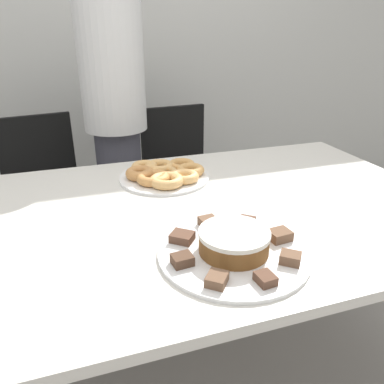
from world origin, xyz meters
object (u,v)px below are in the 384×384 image
Objects in this scene: person_standing at (116,117)px; plate_donuts at (165,177)px; frosted_cake at (234,241)px; office_chair_right at (182,188)px; plate_cake at (233,253)px; office_chair_left at (49,206)px.

person_standing is 4.79× the size of plate_donuts.
plate_donuts is 1.90× the size of frosted_cake.
plate_cake is at bearing -105.52° from office_chair_right.
person_standing reaches higher than office_chair_left.
plate_donuts is (0.10, -0.57, -0.12)m from person_standing.
office_chair_left is 0.90m from plate_donuts.
frosted_cake is at bearing -76.91° from office_chair_left.
office_chair_right is 0.80m from plate_donuts.
plate_donuts is at bearing 93.61° from plate_cake.
office_chair_right reaches higher than plate_cake.
office_chair_right is 1.32m from frosted_cake.
plate_cake is 1.12× the size of plate_donuts.
office_chair_left is 1.40m from frosted_cake.
office_chair_left is (-0.39, 0.09, -0.48)m from person_standing.
office_chair_left is 0.76m from office_chair_right.
frosted_cake is at bearing -86.39° from plate_donuts.
office_chair_right is at bearing 79.26° from plate_cake.
office_chair_right reaches higher than plate_donuts.
office_chair_right is 1.31m from plate_cake.
office_chair_right is (0.37, 0.09, -0.48)m from person_standing.
plate_donuts is (-0.04, 0.58, 0.00)m from plate_cake.
office_chair_left reaches higher than frosted_cake.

